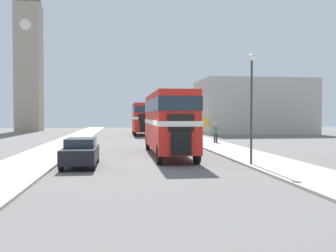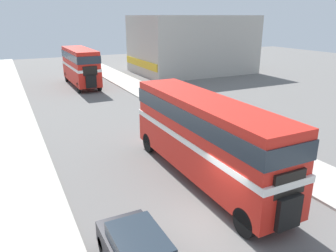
{
  "view_description": "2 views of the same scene",
  "coord_description": "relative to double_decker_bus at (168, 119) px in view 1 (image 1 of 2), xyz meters",
  "views": [
    {
      "loc": [
        -1.6,
        -21.64,
        2.74
      ],
      "look_at": [
        1.57,
        3.4,
        2.0
      ],
      "focal_mm": 40.0,
      "sensor_mm": 36.0,
      "label": 1
    },
    {
      "loc": [
        -6.66,
        -9.14,
        7.82
      ],
      "look_at": [
        1.57,
        7.32,
        1.63
      ],
      "focal_mm": 35.0,
      "sensor_mm": 36.0,
      "label": 2
    }
  ],
  "objects": [
    {
      "name": "double_decker_bus",
      "position": [
        0.0,
        0.0,
        0.0
      ],
      "size": [
        2.41,
        11.17,
        4.15
      ],
      "color": "red",
      "rests_on": "ground_plane"
    },
    {
      "name": "car_parked_near",
      "position": [
        -5.29,
        -4.77,
        -1.71
      ],
      "size": [
        1.72,
        4.27,
        1.5
      ],
      "color": "black",
      "rests_on": "ground_plane"
    },
    {
      "name": "street_lamp",
      "position": [
        3.74,
        -5.83,
        1.47
      ],
      "size": [
        0.36,
        0.36,
        5.86
      ],
      "color": "#38383D",
      "rests_on": "sidewalk_right"
    },
    {
      "name": "church_tower",
      "position": [
        -18.58,
        40.93,
        15.51
      ],
      "size": [
        4.26,
        4.26,
        35.17
      ],
      "color": "tan",
      "rests_on": "ground_plane"
    },
    {
      "name": "sidewalk_right",
      "position": [
        5.18,
        -3.38,
        -2.43
      ],
      "size": [
        3.5,
        120.0,
        0.12
      ],
      "color": "#B7B2A8",
      "rests_on": "ground_plane"
    },
    {
      "name": "pedestrian_walking",
      "position": [
        5.76,
        9.5,
        -1.34
      ],
      "size": [
        0.37,
        0.37,
        1.82
      ],
      "color": "#282833",
      "rests_on": "sidewalk_right"
    },
    {
      "name": "sidewalk_left",
      "position": [
        -8.32,
        -3.38,
        -2.43
      ],
      "size": [
        3.5,
        120.0,
        0.12
      ],
      "color": "#B7B2A8",
      "rests_on": "ground_plane"
    },
    {
      "name": "ground_plane",
      "position": [
        -1.57,
        -3.38,
        -2.49
      ],
      "size": [
        120.0,
        120.0,
        0.0
      ],
      "primitive_type": "plane",
      "color": "slate"
    },
    {
      "name": "shop_building_block",
      "position": [
        16.5,
        29.23,
        1.47
      ],
      "size": [
        16.03,
        11.25,
        7.93
      ],
      "color": "#B2ADA3",
      "rests_on": "ground_plane"
    },
    {
      "name": "bus_distant",
      "position": [
        -0.25,
        26.13,
        0.08
      ],
      "size": [
        2.51,
        9.4,
        4.3
      ],
      "color": "red",
      "rests_on": "ground_plane"
    }
  ]
}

